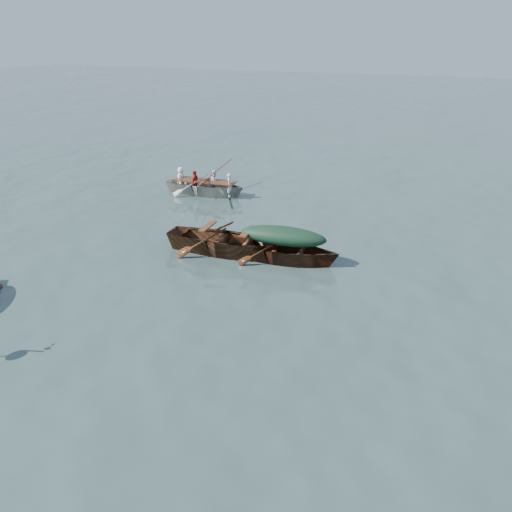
# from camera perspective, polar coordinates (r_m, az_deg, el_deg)

# --- Properties ---
(ground) EXTENTS (140.00, 140.00, 0.00)m
(ground) POSITION_cam_1_polar(r_m,az_deg,el_deg) (11.92, -7.17, -5.76)
(ground) COLOR #384F4C
(ground) RESTS_ON ground
(green_tarp_boat) EXTENTS (4.56, 1.80, 1.04)m
(green_tarp_boat) POSITION_cam_1_polar(r_m,az_deg,el_deg) (14.12, 3.04, -0.56)
(green_tarp_boat) COLOR #452310
(green_tarp_boat) RESTS_ON ground
(open_wooden_boat) EXTENTS (5.22, 1.92, 1.24)m
(open_wooden_boat) POSITION_cam_1_polar(r_m,az_deg,el_deg) (14.58, -3.20, 0.27)
(open_wooden_boat) COLOR #5E2F17
(open_wooden_boat) RESTS_ON ground
(rowed_boat) EXTENTS (4.60, 1.77, 1.08)m
(rowed_boat) POSITION_cam_1_polar(r_m,az_deg,el_deg) (20.00, -5.79, 6.97)
(rowed_boat) COLOR beige
(rowed_boat) RESTS_ON ground
(green_tarp_cover) EXTENTS (2.51, 0.99, 0.52)m
(green_tarp_cover) POSITION_cam_1_polar(r_m,az_deg,el_deg) (13.81, 3.11, 2.38)
(green_tarp_cover) COLOR #14311F
(green_tarp_cover) RESTS_ON green_tarp_boat
(thwart_benches) EXTENTS (2.62, 1.12, 0.04)m
(thwart_benches) POSITION_cam_1_polar(r_m,az_deg,el_deg) (14.33, -3.26, 2.62)
(thwart_benches) COLOR #572B14
(thwart_benches) RESTS_ON open_wooden_boat
(rowers) EXTENTS (3.25, 1.51, 0.76)m
(rowers) POSITION_cam_1_polar(r_m,az_deg,el_deg) (19.75, -5.90, 9.52)
(rowers) COLOR silver
(rowers) RESTS_ON rowed_boat
(oars) EXTENTS (0.85, 2.65, 0.06)m
(oars) POSITION_cam_1_polar(r_m,az_deg,el_deg) (19.84, -5.86, 8.54)
(oars) COLOR brown
(oars) RESTS_ON rowed_boat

